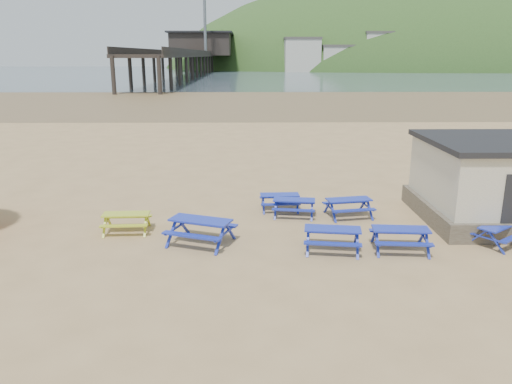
{
  "coord_description": "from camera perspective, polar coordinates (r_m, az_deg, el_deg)",
  "views": [
    {
      "loc": [
        0.08,
        -17.33,
        6.18
      ],
      "look_at": [
        0.34,
        1.5,
        1.0
      ],
      "focal_mm": 35.0,
      "sensor_mm": 36.0,
      "label": 1
    }
  ],
  "objects": [
    {
      "name": "picnic_table_blue_c",
      "position": [
        20.01,
        10.52,
        -1.78
      ],
      "size": [
        1.95,
        1.68,
        0.73
      ],
      "rotation": [
        0.0,
        0.0,
        0.18
      ],
      "color": "#1A0FAD",
      "rests_on": "ground"
    },
    {
      "name": "picnic_table_blue_d",
      "position": [
        16.98,
        -6.32,
        -4.5
      ],
      "size": [
        2.52,
        2.28,
        0.87
      ],
      "rotation": [
        0.0,
        0.0,
        -0.36
      ],
      "color": "#1A0FAD",
      "rests_on": "ground"
    },
    {
      "name": "picnic_table_yellow",
      "position": [
        18.61,
        -14.56,
        -3.4
      ],
      "size": [
        1.71,
        1.4,
        0.69
      ],
      "rotation": [
        0.0,
        0.0,
        0.04
      ],
      "color": "gold",
      "rests_on": "ground"
    },
    {
      "name": "sea",
      "position": [
        187.43,
        -0.85,
        13.5
      ],
      "size": [
        400.0,
        400.0,
        0.0
      ],
      "primitive_type": "plane",
      "color": "#42525E",
      "rests_on": "ground"
    },
    {
      "name": "ground",
      "position": [
        18.4,
        -1.01,
        -4.25
      ],
      "size": [
        400.0,
        400.0,
        0.0
      ],
      "primitive_type": "plane",
      "color": "tan",
      "rests_on": "ground"
    },
    {
      "name": "picnic_table_blue_b",
      "position": [
        19.83,
        4.36,
        -1.78
      ],
      "size": [
        1.81,
        1.54,
        0.69
      ],
      "rotation": [
        0.0,
        0.0,
        -0.14
      ],
      "color": "#1A0FAD",
      "rests_on": "ground"
    },
    {
      "name": "picnic_table_blue_a",
      "position": [
        20.56,
        2.72,
        -1.15
      ],
      "size": [
        1.63,
        1.34,
        0.67
      ],
      "rotation": [
        0.0,
        0.0,
        0.04
      ],
      "color": "#1A0FAD",
      "rests_on": "ground"
    },
    {
      "name": "headland_town",
      "position": [
        263.36,
        19.54,
        11.03
      ],
      "size": [
        264.0,
        144.0,
        108.0
      ],
      "color": "#2D4C1E",
      "rests_on": "ground"
    },
    {
      "name": "picnic_table_blue_g",
      "position": [
        16.98,
        16.15,
        -5.22
      ],
      "size": [
        1.93,
        1.61,
        0.76
      ],
      "rotation": [
        0.0,
        0.0,
        -0.09
      ],
      "color": "#1A0FAD",
      "rests_on": "ground"
    },
    {
      "name": "picnic_table_blue_f",
      "position": [
        18.72,
        25.87,
        -4.39
      ],
      "size": [
        2.1,
        2.04,
        0.68
      ],
      "rotation": [
        0.0,
        0.0,
        0.65
      ],
      "color": "#1A0FAD",
      "rests_on": "ground"
    },
    {
      "name": "picnic_table_blue_e",
      "position": [
        16.52,
        8.71,
        -5.36
      ],
      "size": [
        2.0,
        1.7,
        0.76
      ],
      "rotation": [
        0.0,
        0.0,
        -0.14
      ],
      "color": "#1A0FAD",
      "rests_on": "ground"
    },
    {
      "name": "wet_sand",
      "position": [
        72.59,
        -0.88,
        10.51
      ],
      "size": [
        400.0,
        400.0,
        0.0
      ],
      "primitive_type": "plane",
      "color": "brown",
      "rests_on": "ground"
    },
    {
      "name": "pier",
      "position": [
        196.39,
        -6.3,
        15.09
      ],
      "size": [
        24.0,
        220.0,
        39.29
      ],
      "color": "black",
      "rests_on": "ground"
    }
  ]
}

